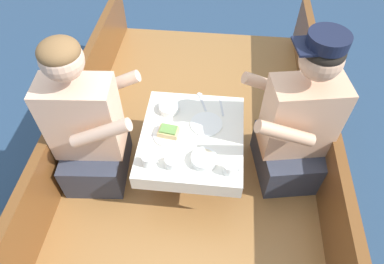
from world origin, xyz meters
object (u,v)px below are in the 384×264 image
object	(u,v)px
coffee_cup_port	(172,162)
coffee_cup_center	(229,169)
person_starboard	(297,126)
person_port	(88,129)
coffee_cup_starboard	(148,160)
sandwich	(169,131)

from	to	relation	value
coffee_cup_port	coffee_cup_center	xyz separation A→B (m)	(0.31, -0.01, 0.01)
person_starboard	person_port	bearing A→B (deg)	-4.13
coffee_cup_starboard	coffee_cup_center	xyz separation A→B (m)	(0.44, -0.01, 0.00)
person_starboard	coffee_cup_starboard	size ratio (longest dim) A/B	11.85
sandwich	coffee_cup_starboard	size ratio (longest dim) A/B	1.41
person_port	person_starboard	size ratio (longest dim) A/B	0.98
coffee_cup_port	coffee_cup_starboard	world-z (taller)	coffee_cup_starboard
coffee_cup_starboard	coffee_cup_center	bearing A→B (deg)	-1.21
sandwich	coffee_cup_center	xyz separation A→B (m)	(0.36, -0.23, 0.00)
person_starboard	coffee_cup_port	world-z (taller)	person_starboard
person_starboard	coffee_cup_center	bearing A→B (deg)	29.65
person_port	coffee_cup_center	xyz separation A→B (m)	(0.83, -0.18, -0.01)
sandwich	coffee_cup_port	xyz separation A→B (m)	(0.05, -0.21, -0.00)
coffee_cup_port	coffee_cup_center	world-z (taller)	coffee_cup_center
person_starboard	coffee_cup_starboard	xyz separation A→B (m)	(-0.82, -0.31, -0.02)
sandwich	person_starboard	bearing A→B (deg)	7.16
coffee_cup_starboard	person_starboard	bearing A→B (deg)	20.73
sandwich	coffee_cup_port	distance (m)	0.22
sandwich	coffee_cup_center	size ratio (longest dim) A/B	1.42
person_port	coffee_cup_port	xyz separation A→B (m)	(0.52, -0.17, -0.02)
coffee_cup_port	coffee_cup_center	distance (m)	0.31
person_port	sandwich	distance (m)	0.47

